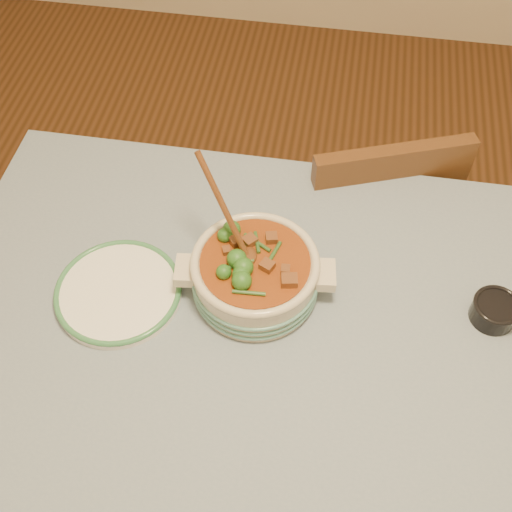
# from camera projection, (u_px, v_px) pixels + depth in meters

# --- Properties ---
(floor) EXTENTS (4.50, 4.50, 0.00)m
(floor) POSITION_uv_depth(u_px,v_px,m) (313.00, 489.00, 1.83)
(floor) COLOR #402612
(floor) RESTS_ON ground
(dining_table) EXTENTS (1.68, 1.08, 0.76)m
(dining_table) POSITION_uv_depth(u_px,v_px,m) (336.00, 389.00, 1.30)
(dining_table) COLOR brown
(dining_table) RESTS_ON floor
(stew_casserole) EXTENTS (0.33, 0.28, 0.30)m
(stew_casserole) POSITION_uv_depth(u_px,v_px,m) (255.00, 272.00, 1.28)
(stew_casserole) COLOR beige
(stew_casserole) RESTS_ON dining_table
(white_plate) EXTENTS (0.27, 0.27, 0.02)m
(white_plate) POSITION_uv_depth(u_px,v_px,m) (118.00, 292.00, 1.32)
(white_plate) COLOR white
(white_plate) RESTS_ON dining_table
(condiment_bowl) EXTENTS (0.10, 0.10, 0.05)m
(condiment_bowl) POSITION_uv_depth(u_px,v_px,m) (495.00, 310.00, 1.27)
(condiment_bowl) COLOR black
(condiment_bowl) RESTS_ON dining_table
(chair_far) EXTENTS (0.50, 0.50, 0.84)m
(chair_far) POSITION_uv_depth(u_px,v_px,m) (364.00, 218.00, 1.82)
(chair_far) COLOR brown
(chair_far) RESTS_ON floor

